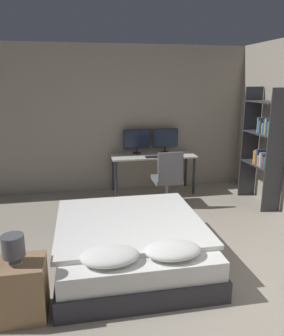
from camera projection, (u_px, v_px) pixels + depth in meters
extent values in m
plane|color=#9E9384|center=(220.00, 324.00, 2.87)|extent=(20.00, 20.00, 0.00)
cube|color=#9E9384|center=(140.00, 119.00, 6.22)|extent=(12.00, 0.06, 2.70)
cube|color=#2D2D33|center=(131.00, 252.00, 3.85)|extent=(1.64, 1.91, 0.22)
cube|color=white|center=(131.00, 235.00, 3.80)|extent=(1.58, 1.85, 0.20)
cube|color=white|center=(129.00, 221.00, 3.88)|extent=(1.68, 1.61, 0.05)
ellipsoid|color=white|center=(110.00, 256.00, 3.03)|extent=(0.55, 0.38, 0.13)
ellipsoid|color=white|center=(173.00, 250.00, 3.14)|extent=(0.55, 0.38, 0.13)
cube|color=#997551|center=(18.00, 290.00, 2.90)|extent=(0.49, 0.38, 0.54)
cylinder|color=gray|center=(15.00, 262.00, 2.83)|extent=(0.13, 0.13, 0.01)
cylinder|color=gray|center=(15.00, 259.00, 2.82)|extent=(0.02, 0.02, 0.05)
cylinder|color=#4C4C51|center=(13.00, 246.00, 2.79)|extent=(0.19, 0.19, 0.19)
cube|color=beige|center=(153.00, 156.00, 6.08)|extent=(1.55, 0.59, 0.03)
cylinder|color=#2D2D33|center=(116.00, 180.00, 5.81)|extent=(0.05, 0.05, 0.69)
cylinder|color=#2D2D33|center=(194.00, 176.00, 6.07)|extent=(0.05, 0.05, 0.69)
cylinder|color=#2D2D33|center=(113.00, 173.00, 6.27)|extent=(0.05, 0.05, 0.69)
cylinder|color=#2D2D33|center=(186.00, 169.00, 6.53)|extent=(0.05, 0.05, 0.69)
cylinder|color=black|center=(137.00, 153.00, 6.21)|extent=(0.16, 0.16, 0.01)
cylinder|color=black|center=(137.00, 150.00, 6.19)|extent=(0.03, 0.03, 0.09)
cube|color=black|center=(137.00, 139.00, 6.13)|extent=(0.50, 0.03, 0.35)
cube|color=#192338|center=(137.00, 139.00, 6.12)|extent=(0.47, 0.00, 0.32)
cylinder|color=black|center=(165.00, 152.00, 6.30)|extent=(0.16, 0.16, 0.01)
cylinder|color=black|center=(165.00, 149.00, 6.29)|extent=(0.03, 0.03, 0.09)
cube|color=black|center=(165.00, 138.00, 6.23)|extent=(0.50, 0.03, 0.35)
cube|color=#192338|center=(165.00, 138.00, 6.22)|extent=(0.47, 0.00, 0.32)
cube|color=black|center=(155.00, 157.00, 5.89)|extent=(0.36, 0.13, 0.02)
ellipsoid|color=black|center=(170.00, 156.00, 5.94)|extent=(0.07, 0.05, 0.04)
cylinder|color=black|center=(166.00, 202.00, 5.67)|extent=(0.52, 0.52, 0.04)
cylinder|color=gray|center=(167.00, 191.00, 5.62)|extent=(0.05, 0.05, 0.36)
cube|color=slate|center=(167.00, 180.00, 5.56)|extent=(0.46, 0.46, 0.07)
cube|color=slate|center=(170.00, 167.00, 5.30)|extent=(0.41, 0.05, 0.48)
cube|color=#333338|center=(276.00, 152.00, 5.08)|extent=(0.32, 0.02, 1.96)
cube|color=#333338|center=(250.00, 143.00, 5.84)|extent=(0.32, 0.02, 1.96)
cube|color=#333338|center=(260.00, 164.00, 5.54)|extent=(0.32, 0.78, 0.02)
cube|color=#333338|center=(263.00, 133.00, 5.40)|extent=(0.32, 0.78, 0.02)
cube|color=#333338|center=(266.00, 102.00, 5.27)|extent=(0.32, 0.78, 0.02)
cube|color=#337042|center=(273.00, 162.00, 5.16)|extent=(0.27, 0.04, 0.25)
cube|color=#337042|center=(271.00, 163.00, 5.21)|extent=(0.27, 0.04, 0.19)
cube|color=#7A387F|center=(270.00, 162.00, 5.26)|extent=(0.27, 0.04, 0.18)
cube|color=teal|center=(268.00, 161.00, 5.30)|extent=(0.27, 0.03, 0.22)
cube|color=#BCB29E|center=(267.00, 160.00, 5.34)|extent=(0.27, 0.04, 0.23)
cube|color=orange|center=(265.00, 160.00, 5.40)|extent=(0.27, 0.04, 0.18)
cube|color=#2D4784|center=(264.00, 157.00, 5.43)|extent=(0.27, 0.04, 0.27)
cube|color=orange|center=(262.00, 157.00, 5.48)|extent=(0.27, 0.04, 0.25)
cube|color=gold|center=(261.00, 157.00, 5.52)|extent=(0.27, 0.03, 0.23)
cube|color=#BCB29E|center=(277.00, 128.00, 5.03)|extent=(0.27, 0.04, 0.25)
cube|color=#337042|center=(275.00, 129.00, 5.07)|extent=(0.27, 0.03, 0.22)
cube|color=#2D4784|center=(274.00, 127.00, 5.11)|extent=(0.27, 0.04, 0.25)
cube|color=gold|center=(272.00, 127.00, 5.14)|extent=(0.27, 0.03, 0.26)
cube|color=#2D4784|center=(271.00, 127.00, 5.17)|extent=(0.27, 0.03, 0.25)
cube|color=teal|center=(269.00, 129.00, 5.23)|extent=(0.27, 0.04, 0.18)
cube|color=#28282D|center=(268.00, 127.00, 5.27)|extent=(0.27, 0.04, 0.22)
cube|color=teal|center=(266.00, 127.00, 5.32)|extent=(0.27, 0.03, 0.20)
cube|color=teal|center=(265.00, 125.00, 5.35)|extent=(0.27, 0.03, 0.25)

